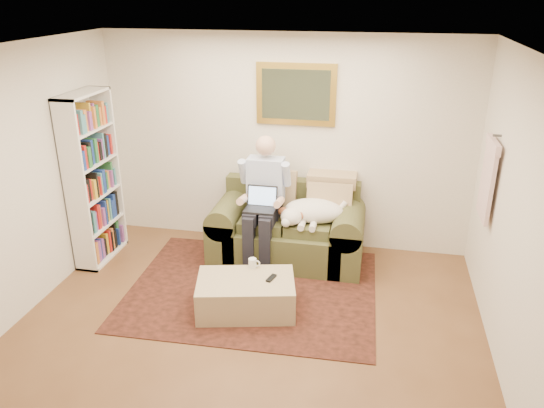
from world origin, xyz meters
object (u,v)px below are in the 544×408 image
(sleeping_dog, at_px, (314,211))
(coffee_mug, at_px, (252,263))
(seated_man, at_px, (262,204))
(laptop, at_px, (261,203))
(ottoman, at_px, (246,295))
(bookshelf, at_px, (93,179))
(sofa, at_px, (288,235))

(sleeping_dog, bearing_deg, coffee_mug, -121.80)
(seated_man, height_order, laptop, seated_man)
(ottoman, distance_m, bookshelf, 2.31)
(sofa, distance_m, coffee_mug, 0.96)
(laptop, xyz_separation_m, coffee_mug, (0.06, -0.70, -0.39))
(seated_man, xyz_separation_m, sleeping_dog, (0.59, 0.07, -0.07))
(ottoman, relative_size, bookshelf, 0.48)
(laptop, xyz_separation_m, ottoman, (0.06, -0.97, -0.61))
(seated_man, distance_m, laptop, 0.08)
(bookshelf, bearing_deg, sofa, 10.55)
(laptop, bearing_deg, coffee_mug, -84.82)
(sofa, relative_size, laptop, 5.15)
(coffee_mug, relative_size, bookshelf, 0.05)
(sofa, xyz_separation_m, coffee_mug, (-0.20, -0.94, 0.09))
(ottoman, bearing_deg, sofa, 80.01)
(sofa, bearing_deg, bookshelf, -169.45)
(bookshelf, bearing_deg, laptop, 5.28)
(sleeping_dog, relative_size, coffee_mug, 7.37)
(sleeping_dog, bearing_deg, laptop, -166.36)
(sofa, xyz_separation_m, bookshelf, (-2.22, -0.41, 0.69))
(laptop, xyz_separation_m, sleeping_dog, (0.59, 0.14, -0.10))
(sleeping_dog, xyz_separation_m, bookshelf, (-2.55, -0.32, 0.32))
(sleeping_dog, relative_size, bookshelf, 0.37)
(ottoman, height_order, bookshelf, bookshelf)
(laptop, height_order, coffee_mug, laptop)
(sofa, bearing_deg, sleeping_dog, -15.74)
(ottoman, xyz_separation_m, bookshelf, (-2.01, 0.79, 0.82))
(seated_man, xyz_separation_m, coffee_mug, (0.06, -0.77, -0.35))
(seated_man, height_order, ottoman, seated_man)
(laptop, relative_size, bookshelf, 0.17)
(coffee_mug, bearing_deg, laptop, 95.18)
(sofa, relative_size, coffee_mug, 17.89)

